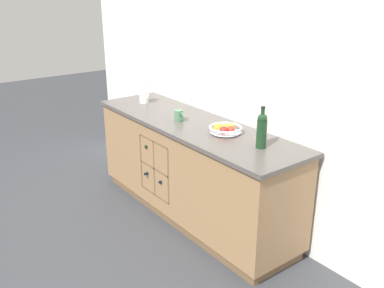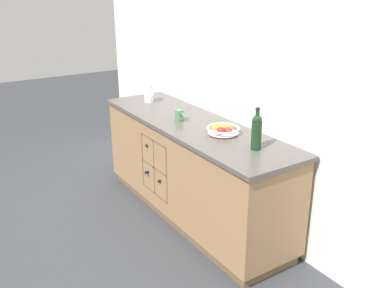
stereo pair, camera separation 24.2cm
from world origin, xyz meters
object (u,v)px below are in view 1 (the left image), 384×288
ceramic_mug (179,116)px  standing_wine_bottle (262,130)px  fruit_bowl (225,129)px  white_pitcher (144,94)px

ceramic_mug → standing_wine_bottle: bearing=6.9°
fruit_bowl → ceramic_mug: size_ratio=2.35×
fruit_bowl → standing_wine_bottle: (0.40, -0.00, 0.10)m
white_pitcher → standing_wine_bottle: (1.59, 0.03, 0.05)m
standing_wine_bottle → white_pitcher: bearing=-178.9°
fruit_bowl → standing_wine_bottle: 0.41m
fruit_bowl → standing_wine_bottle: bearing=-0.4°
fruit_bowl → ceramic_mug: (-0.49, -0.11, 0.01)m
fruit_bowl → ceramic_mug: bearing=-167.3°
white_pitcher → ceramic_mug: bearing=-6.3°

